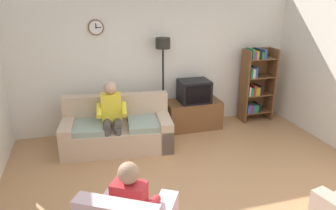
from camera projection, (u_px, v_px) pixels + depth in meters
The scene contains 9 objects.
ground_plane at pixel (204, 195), 4.39m from camera, with size 12.00×12.00×0.00m, color #B27F51.
back_wall_assembly at pixel (156, 61), 6.34m from camera, with size 6.20×0.17×2.70m.
couch at pixel (117, 131), 5.66m from camera, with size 1.99×1.09×0.90m.
tv_stand at pixel (193, 114), 6.50m from camera, with size 1.10×0.56×0.57m.
tv at pixel (194, 91), 6.30m from camera, with size 0.60×0.49×0.44m.
bookshelf at pixel (255, 84), 6.75m from camera, with size 0.68×0.36×1.58m.
floor_lamp at pixel (163, 59), 6.04m from camera, with size 0.28×0.28×1.85m.
person_on_couch at pixel (112, 113), 5.41m from camera, with size 0.54×0.57×1.24m.
person_in_left_armchair at pixel (133, 203), 3.28m from camera, with size 0.61×0.63×1.12m.
Camera 1 is at (-1.50, -3.42, 2.67)m, focal length 33.85 mm.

